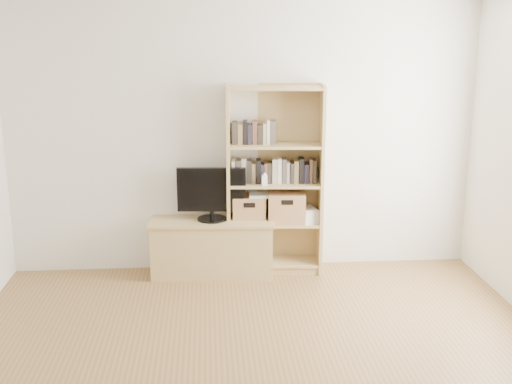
{
  "coord_description": "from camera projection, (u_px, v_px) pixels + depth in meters",
  "views": [
    {
      "loc": [
        -0.35,
        -3.58,
        2.33
      ],
      "look_at": [
        0.08,
        1.9,
        0.91
      ],
      "focal_mm": 45.0,
      "sensor_mm": 36.0,
      "label": 1
    }
  ],
  "objects": [
    {
      "name": "back_wall",
      "position": [
        243.0,
        138.0,
        6.16
      ],
      "size": [
        4.5,
        0.02,
        2.6
      ],
      "primitive_type": "cube",
      "color": "silver",
      "rests_on": "floor"
    },
    {
      "name": "tv_stand",
      "position": [
        213.0,
        248.0,
        6.18
      ],
      "size": [
        1.17,
        0.51,
        0.53
      ],
      "primitive_type": "cube",
      "rotation": [
        0.0,
        0.0,
        -0.07
      ],
      "color": "tan",
      "rests_on": "floor"
    },
    {
      "name": "bookshelf",
      "position": [
        275.0,
        181.0,
        6.12
      ],
      "size": [
        0.93,
        0.39,
        1.82
      ],
      "primitive_type": "cube",
      "rotation": [
        0.0,
        0.0,
        -0.08
      ],
      "color": "tan",
      "rests_on": "floor"
    },
    {
      "name": "books_row_mid",
      "position": [
        275.0,
        172.0,
        6.12
      ],
      "size": [
        0.76,
        0.23,
        0.2
      ],
      "primitive_type": "cube",
      "rotation": [
        0.0,
        0.0,
        -0.11
      ],
      "color": "silver",
      "rests_on": "bookshelf"
    },
    {
      "name": "laptop",
      "position": [
        266.0,
        195.0,
        6.14
      ],
      "size": [
        0.34,
        0.25,
        0.03
      ],
      "primitive_type": "cube",
      "rotation": [
        0.0,
        0.0,
        -0.07
      ],
      "color": "silver",
      "rests_on": "basket_left"
    },
    {
      "name": "magazine_stack",
      "position": [
        307.0,
        216.0,
        6.2
      ],
      "size": [
        0.22,
        0.28,
        0.11
      ],
      "primitive_type": "cube",
      "rotation": [
        0.0,
        0.0,
        0.24
      ],
      "color": "silver",
      "rests_on": "bookshelf"
    },
    {
      "name": "baby_monitor",
      "position": [
        265.0,
        180.0,
        6.01
      ],
      "size": [
        0.05,
        0.03,
        0.1
      ],
      "primitive_type": "cube",
      "rotation": [
        0.0,
        0.0,
        0.02
      ],
      "color": "white",
      "rests_on": "bookshelf"
    },
    {
      "name": "basket_right",
      "position": [
        286.0,
        207.0,
        6.18
      ],
      "size": [
        0.37,
        0.31,
        0.29
      ],
      "primitive_type": "cube",
      "rotation": [
        0.0,
        0.0,
        -0.06
      ],
      "color": "#A37B49",
      "rests_on": "bookshelf"
    },
    {
      "name": "television",
      "position": [
        212.0,
        194.0,
        6.05
      ],
      "size": [
        0.65,
        0.1,
        0.51
      ],
      "primitive_type": "cube",
      "rotation": [
        0.0,
        0.0,
        -0.08
      ],
      "color": "black",
      "rests_on": "tv_stand"
    },
    {
      "name": "books_row_upper",
      "position": [
        254.0,
        132.0,
        6.02
      ],
      "size": [
        0.42,
        0.19,
        0.21
      ],
      "primitive_type": "cube",
      "rotation": [
        0.0,
        0.0,
        -0.09
      ],
      "color": "silver",
      "rests_on": "bookshelf"
    },
    {
      "name": "basket_left",
      "position": [
        250.0,
        208.0,
        6.18
      ],
      "size": [
        0.33,
        0.28,
        0.26
      ],
      "primitive_type": "cube",
      "rotation": [
        0.0,
        0.0,
        -0.09
      ],
      "color": "#A37B49",
      "rests_on": "bookshelf"
    }
  ]
}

